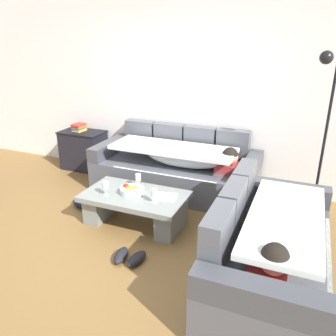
{
  "coord_description": "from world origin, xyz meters",
  "views": [
    {
      "loc": [
        1.88,
        -2.56,
        2.08
      ],
      "look_at": [
        0.35,
        1.09,
        0.55
      ],
      "focal_mm": 36.4,
      "sensor_mm": 36.0,
      "label": 1
    }
  ],
  "objects_px": {
    "open_magazine": "(164,197)",
    "pair_of_shoes": "(129,257)",
    "book_stack_on_cabinet": "(79,127)",
    "coffee_table": "(135,205)",
    "wine_glass_far_back": "(138,178)",
    "side_cabinet": "(84,150)",
    "crumpled_garment": "(87,201)",
    "wine_glass_near_right": "(154,193)",
    "fruit_bowl": "(132,190)",
    "couch_near_window": "(270,249)",
    "floor_lamp": "(321,129)",
    "wine_glass_near_left": "(105,186)",
    "couch_along_wall": "(177,169)"
  },
  "relations": [
    {
      "from": "side_cabinet",
      "to": "pair_of_shoes",
      "type": "xyz_separation_m",
      "value": [
        1.92,
        -1.96,
        -0.28
      ]
    },
    {
      "from": "book_stack_on_cabinet",
      "to": "coffee_table",
      "type": "bearing_deg",
      "value": -37.11
    },
    {
      "from": "side_cabinet",
      "to": "fruit_bowl",
      "type": "bearing_deg",
      "value": -38.61
    },
    {
      "from": "coffee_table",
      "to": "fruit_bowl",
      "type": "relative_size",
      "value": 4.29
    },
    {
      "from": "couch_along_wall",
      "to": "coffee_table",
      "type": "relative_size",
      "value": 1.91
    },
    {
      "from": "couch_along_wall",
      "to": "book_stack_on_cabinet",
      "type": "distance_m",
      "value": 1.87
    },
    {
      "from": "open_magazine",
      "to": "side_cabinet",
      "type": "bearing_deg",
      "value": 137.95
    },
    {
      "from": "open_magazine",
      "to": "pair_of_shoes",
      "type": "xyz_separation_m",
      "value": [
        -0.06,
        -0.75,
        -0.34
      ]
    },
    {
      "from": "wine_glass_near_left",
      "to": "pair_of_shoes",
      "type": "xyz_separation_m",
      "value": [
        0.57,
        -0.53,
        -0.45
      ]
    },
    {
      "from": "couch_along_wall",
      "to": "coffee_table",
      "type": "bearing_deg",
      "value": -96.5
    },
    {
      "from": "book_stack_on_cabinet",
      "to": "crumpled_garment",
      "type": "xyz_separation_m",
      "value": [
        0.9,
        -1.13,
        -0.64
      ]
    },
    {
      "from": "fruit_bowl",
      "to": "crumpled_garment",
      "type": "distance_m",
      "value": 0.85
    },
    {
      "from": "pair_of_shoes",
      "to": "open_magazine",
      "type": "bearing_deg",
      "value": 85.26
    },
    {
      "from": "crumpled_garment",
      "to": "couch_along_wall",
      "type": "bearing_deg",
      "value": 44.49
    },
    {
      "from": "couch_along_wall",
      "to": "side_cabinet",
      "type": "height_order",
      "value": "couch_along_wall"
    },
    {
      "from": "couch_near_window",
      "to": "coffee_table",
      "type": "xyz_separation_m",
      "value": [
        -1.58,
        0.45,
        -0.1
      ]
    },
    {
      "from": "open_magazine",
      "to": "side_cabinet",
      "type": "xyz_separation_m",
      "value": [
        -1.98,
        1.21,
        -0.06
      ]
    },
    {
      "from": "couch_along_wall",
      "to": "fruit_bowl",
      "type": "bearing_deg",
      "value": -98.91
    },
    {
      "from": "wine_glass_far_back",
      "to": "open_magazine",
      "type": "xyz_separation_m",
      "value": [
        0.4,
        -0.14,
        -0.11
      ]
    },
    {
      "from": "wine_glass_far_back",
      "to": "coffee_table",
      "type": "bearing_deg",
      "value": -73.74
    },
    {
      "from": "couch_near_window",
      "to": "floor_lamp",
      "type": "relative_size",
      "value": 0.98
    },
    {
      "from": "wine_glass_far_back",
      "to": "book_stack_on_cabinet",
      "type": "bearing_deg",
      "value": 146.54
    },
    {
      "from": "couch_near_window",
      "to": "coffee_table",
      "type": "height_order",
      "value": "couch_near_window"
    },
    {
      "from": "coffee_table",
      "to": "crumpled_garment",
      "type": "relative_size",
      "value": 3.0
    },
    {
      "from": "coffee_table",
      "to": "pair_of_shoes",
      "type": "xyz_separation_m",
      "value": [
        0.28,
        -0.68,
        -0.19
      ]
    },
    {
      "from": "wine_glass_near_left",
      "to": "book_stack_on_cabinet",
      "type": "relative_size",
      "value": 0.74
    },
    {
      "from": "fruit_bowl",
      "to": "pair_of_shoes",
      "type": "xyz_separation_m",
      "value": [
        0.33,
        -0.69,
        -0.38
      ]
    },
    {
      "from": "couch_near_window",
      "to": "side_cabinet",
      "type": "relative_size",
      "value": 2.66
    },
    {
      "from": "wine_glass_far_back",
      "to": "side_cabinet",
      "type": "xyz_separation_m",
      "value": [
        -1.58,
        1.08,
        -0.17
      ]
    },
    {
      "from": "wine_glass_near_left",
      "to": "wine_glass_near_right",
      "type": "xyz_separation_m",
      "value": [
        0.59,
        0.04,
        0.0
      ]
    },
    {
      "from": "wine_glass_near_right",
      "to": "crumpled_garment",
      "type": "height_order",
      "value": "wine_glass_near_right"
    },
    {
      "from": "wine_glass_near_left",
      "to": "open_magazine",
      "type": "bearing_deg",
      "value": 18.78
    },
    {
      "from": "wine_glass_far_back",
      "to": "side_cabinet",
      "type": "relative_size",
      "value": 0.23
    },
    {
      "from": "coffee_table",
      "to": "pair_of_shoes",
      "type": "height_order",
      "value": "coffee_table"
    },
    {
      "from": "fruit_bowl",
      "to": "side_cabinet",
      "type": "height_order",
      "value": "side_cabinet"
    },
    {
      "from": "open_magazine",
      "to": "pair_of_shoes",
      "type": "relative_size",
      "value": 0.84
    },
    {
      "from": "wine_glass_near_right",
      "to": "side_cabinet",
      "type": "relative_size",
      "value": 0.23
    },
    {
      "from": "wine_glass_far_back",
      "to": "book_stack_on_cabinet",
      "type": "xyz_separation_m",
      "value": [
        -1.64,
        1.08,
        0.21
      ]
    },
    {
      "from": "book_stack_on_cabinet",
      "to": "pair_of_shoes",
      "type": "bearing_deg",
      "value": -44.87
    },
    {
      "from": "fruit_bowl",
      "to": "wine_glass_near_left",
      "type": "bearing_deg",
      "value": -147.18
    },
    {
      "from": "couch_along_wall",
      "to": "book_stack_on_cabinet",
      "type": "height_order",
      "value": "couch_along_wall"
    },
    {
      "from": "couch_along_wall",
      "to": "pair_of_shoes",
      "type": "height_order",
      "value": "couch_along_wall"
    },
    {
      "from": "fruit_bowl",
      "to": "wine_glass_near_left",
      "type": "xyz_separation_m",
      "value": [
        -0.25,
        -0.16,
        0.08
      ]
    },
    {
      "from": "open_magazine",
      "to": "book_stack_on_cabinet",
      "type": "relative_size",
      "value": 1.25
    },
    {
      "from": "wine_glass_near_right",
      "to": "crumpled_garment",
      "type": "relative_size",
      "value": 0.42
    },
    {
      "from": "book_stack_on_cabinet",
      "to": "side_cabinet",
      "type": "bearing_deg",
      "value": -5.65
    },
    {
      "from": "crumpled_garment",
      "to": "coffee_table",
      "type": "bearing_deg",
      "value": -10.61
    },
    {
      "from": "coffee_table",
      "to": "open_magazine",
      "type": "distance_m",
      "value": 0.38
    },
    {
      "from": "couch_along_wall",
      "to": "couch_near_window",
      "type": "xyz_separation_m",
      "value": [
        1.46,
        -1.5,
        0.0
      ]
    },
    {
      "from": "fruit_bowl",
      "to": "wine_glass_near_left",
      "type": "height_order",
      "value": "wine_glass_near_left"
    }
  ]
}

